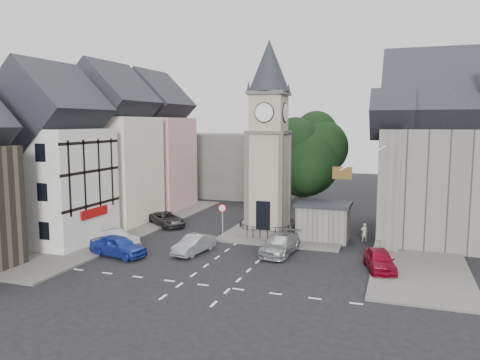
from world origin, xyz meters
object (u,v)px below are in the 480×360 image
at_px(stone_shelter, 323,221).
at_px(car_east_red, 380,260).
at_px(clock_tower, 269,139).
at_px(car_west_blue, 118,246).
at_px(pedestrian, 364,232).

bearing_deg(stone_shelter, car_east_red, -55.31).
height_order(clock_tower, stone_shelter, clock_tower).
bearing_deg(car_east_red, car_west_blue, 175.26).
distance_m(car_west_blue, car_east_red, 18.02).
relative_size(stone_shelter, pedestrian, 2.90).
distance_m(stone_shelter, pedestrian, 3.35).
distance_m(clock_tower, pedestrian, 10.88).
bearing_deg(car_west_blue, pedestrian, -47.17).
distance_m(stone_shelter, car_east_red, 8.29).
relative_size(car_east_red, pedestrian, 2.78).
height_order(car_west_blue, car_east_red, car_west_blue).
height_order(car_east_red, pedestrian, pedestrian).
height_order(stone_shelter, car_west_blue, stone_shelter).
relative_size(stone_shelter, car_east_red, 1.04).
bearing_deg(stone_shelter, car_west_blue, -144.23).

